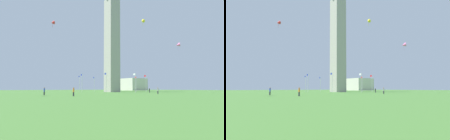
% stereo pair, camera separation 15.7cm
% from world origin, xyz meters
% --- Properties ---
extents(ground_plane, '(260.00, 260.00, 0.00)m').
position_xyz_m(ground_plane, '(0.00, 0.00, 0.00)').
color(ground_plane, '#477A33').
extents(obelisk_monument, '(5.09, 5.09, 46.29)m').
position_xyz_m(obelisk_monument, '(0.00, 0.00, 23.15)').
color(obelisk_monument, '#A8A399').
rests_on(obelisk_monument, ground).
extents(flagpole_n, '(1.12, 0.14, 7.20)m').
position_xyz_m(flagpole_n, '(14.44, 0.00, 3.98)').
color(flagpole_n, silver).
rests_on(flagpole_n, ground).
extents(flagpole_ne, '(1.12, 0.14, 7.20)m').
position_xyz_m(flagpole_ne, '(10.23, 10.17, 3.98)').
color(flagpole_ne, silver).
rests_on(flagpole_ne, ground).
extents(flagpole_e, '(1.12, 0.14, 7.20)m').
position_xyz_m(flagpole_e, '(0.07, 14.38, 3.98)').
color(flagpole_e, silver).
rests_on(flagpole_e, ground).
extents(flagpole_se, '(1.12, 0.14, 7.20)m').
position_xyz_m(flagpole_se, '(-10.10, 10.17, 3.98)').
color(flagpole_se, silver).
rests_on(flagpole_se, ground).
extents(flagpole_s, '(1.12, 0.14, 7.20)m').
position_xyz_m(flagpole_s, '(-14.31, 0.00, 3.98)').
color(flagpole_s, silver).
rests_on(flagpole_s, ground).
extents(flagpole_sw, '(1.12, 0.14, 7.20)m').
position_xyz_m(flagpole_sw, '(-10.10, -10.17, 3.98)').
color(flagpole_sw, silver).
rests_on(flagpole_sw, ground).
extents(flagpole_w, '(1.12, 0.14, 7.20)m').
position_xyz_m(flagpole_w, '(0.07, -14.38, 3.98)').
color(flagpole_w, silver).
rests_on(flagpole_w, ground).
extents(flagpole_nw, '(1.12, 0.14, 7.20)m').
position_xyz_m(flagpole_nw, '(10.23, -10.17, 3.98)').
color(flagpole_nw, silver).
rests_on(flagpole_nw, ground).
extents(person_blue_shirt, '(0.32, 0.32, 1.78)m').
position_xyz_m(person_blue_shirt, '(-21.72, 35.51, 0.89)').
color(person_blue_shirt, '#2D2D38').
rests_on(person_blue_shirt, ground).
extents(person_black_shirt, '(0.32, 0.32, 1.71)m').
position_xyz_m(person_black_shirt, '(-18.10, -3.42, 0.85)').
color(person_black_shirt, '#2D2D38').
rests_on(person_black_shirt, ground).
extents(person_orange_shirt, '(0.32, 0.32, 1.75)m').
position_xyz_m(person_orange_shirt, '(-31.30, 32.84, 0.87)').
color(person_orange_shirt, '#2D2D38').
rests_on(person_orange_shirt, ground).
extents(person_gray_shirt, '(0.32, 0.32, 1.78)m').
position_xyz_m(person_gray_shirt, '(-31.41, 7.85, 0.89)').
color(person_gray_shirt, '#2D2D38').
rests_on(person_gray_shirt, ground).
extents(kite_pink_delta, '(2.29, 2.26, 3.04)m').
position_xyz_m(kite_pink_delta, '(-24.53, -12.20, 17.60)').
color(kite_pink_delta, pink).
extents(kite_yellow_delta, '(1.55, 1.79, 2.54)m').
position_xyz_m(kite_yellow_delta, '(-21.21, 2.80, 24.41)').
color(kite_yellow_delta, yellow).
extents(kite_red_delta, '(1.22, 1.37, 2.02)m').
position_xyz_m(kite_red_delta, '(-13.05, 31.04, 20.28)').
color(kite_red_delta, red).
extents(distant_building, '(23.39, 16.08, 9.17)m').
position_xyz_m(distant_building, '(49.05, -54.54, 4.59)').
color(distant_building, beige).
rests_on(distant_building, ground).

